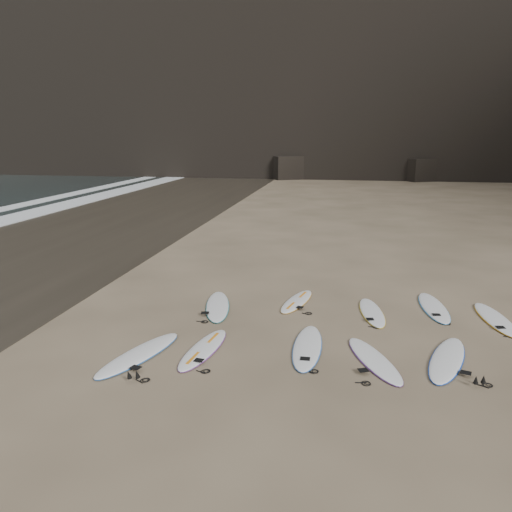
{
  "coord_description": "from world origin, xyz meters",
  "views": [
    {
      "loc": [
        0.52,
        -10.57,
        4.8
      ],
      "look_at": [
        -1.84,
        2.71,
        1.5
      ],
      "focal_mm": 35.0,
      "sensor_mm": 36.0,
      "label": 1
    }
  ],
  "objects_px": {
    "surfboard_3": "(374,359)",
    "surfboard_6": "(297,301)",
    "surfboard_7": "(372,312)",
    "surfboard_0": "(139,354)",
    "surfboard_1": "(203,349)",
    "surfboard_9": "(495,319)",
    "surfboard_2": "(307,346)",
    "surfboard_4": "(447,359)",
    "surfboard_5": "(218,306)",
    "surfboard_8": "(434,307)"
  },
  "relations": [
    {
      "from": "surfboard_3",
      "to": "surfboard_6",
      "type": "relative_size",
      "value": 1.07
    },
    {
      "from": "surfboard_6",
      "to": "surfboard_7",
      "type": "distance_m",
      "value": 2.2
    },
    {
      "from": "surfboard_0",
      "to": "surfboard_6",
      "type": "height_order",
      "value": "surfboard_0"
    },
    {
      "from": "surfboard_1",
      "to": "surfboard_6",
      "type": "xyz_separation_m",
      "value": [
        1.77,
        3.72,
        -0.0
      ]
    },
    {
      "from": "surfboard_3",
      "to": "surfboard_9",
      "type": "bearing_deg",
      "value": 21.34
    },
    {
      "from": "surfboard_2",
      "to": "surfboard_6",
      "type": "distance_m",
      "value": 3.24
    },
    {
      "from": "surfboard_4",
      "to": "surfboard_6",
      "type": "bearing_deg",
      "value": 155.8
    },
    {
      "from": "surfboard_5",
      "to": "surfboard_8",
      "type": "xyz_separation_m",
      "value": [
        6.05,
        0.96,
        -0.0
      ]
    },
    {
      "from": "surfboard_1",
      "to": "surfboard_7",
      "type": "relative_size",
      "value": 1.02
    },
    {
      "from": "surfboard_0",
      "to": "surfboard_7",
      "type": "relative_size",
      "value": 1.15
    },
    {
      "from": "surfboard_4",
      "to": "surfboard_7",
      "type": "bearing_deg",
      "value": 136.63
    },
    {
      "from": "surfboard_8",
      "to": "surfboard_9",
      "type": "relative_size",
      "value": 1.02
    },
    {
      "from": "surfboard_5",
      "to": "surfboard_9",
      "type": "height_order",
      "value": "surfboard_5"
    },
    {
      "from": "surfboard_9",
      "to": "surfboard_1",
      "type": "bearing_deg",
      "value": -161.69
    },
    {
      "from": "surfboard_0",
      "to": "surfboard_6",
      "type": "relative_size",
      "value": 1.19
    },
    {
      "from": "surfboard_6",
      "to": "surfboard_9",
      "type": "relative_size",
      "value": 0.88
    },
    {
      "from": "surfboard_1",
      "to": "surfboard_5",
      "type": "bearing_deg",
      "value": 105.43
    },
    {
      "from": "surfboard_9",
      "to": "surfboard_5",
      "type": "bearing_deg",
      "value": 176.36
    },
    {
      "from": "surfboard_3",
      "to": "surfboard_8",
      "type": "bearing_deg",
      "value": 42.15
    },
    {
      "from": "surfboard_1",
      "to": "surfboard_4",
      "type": "distance_m",
      "value": 5.39
    },
    {
      "from": "surfboard_1",
      "to": "surfboard_9",
      "type": "height_order",
      "value": "surfboard_9"
    },
    {
      "from": "surfboard_5",
      "to": "surfboard_9",
      "type": "relative_size",
      "value": 1.03
    },
    {
      "from": "surfboard_2",
      "to": "surfboard_5",
      "type": "bearing_deg",
      "value": 139.39
    },
    {
      "from": "surfboard_2",
      "to": "surfboard_5",
      "type": "xyz_separation_m",
      "value": [
        -2.74,
        2.37,
        0.0
      ]
    },
    {
      "from": "surfboard_0",
      "to": "surfboard_5",
      "type": "height_order",
      "value": "surfboard_0"
    },
    {
      "from": "surfboard_2",
      "to": "surfboard_1",
      "type": "bearing_deg",
      "value": -166.97
    },
    {
      "from": "surfboard_3",
      "to": "surfboard_8",
      "type": "distance_m",
      "value": 4.17
    },
    {
      "from": "surfboard_5",
      "to": "surfboard_8",
      "type": "relative_size",
      "value": 1.01
    },
    {
      "from": "surfboard_4",
      "to": "surfboard_5",
      "type": "height_order",
      "value": "same"
    },
    {
      "from": "surfboard_2",
      "to": "surfboard_7",
      "type": "relative_size",
      "value": 1.11
    },
    {
      "from": "surfboard_2",
      "to": "surfboard_9",
      "type": "height_order",
      "value": "surfboard_2"
    },
    {
      "from": "surfboard_1",
      "to": "surfboard_8",
      "type": "xyz_separation_m",
      "value": [
        5.64,
        3.85,
        0.0
      ]
    },
    {
      "from": "surfboard_4",
      "to": "surfboard_9",
      "type": "xyz_separation_m",
      "value": [
        1.72,
        2.77,
        -0.0
      ]
    },
    {
      "from": "surfboard_5",
      "to": "surfboard_3",
      "type": "bearing_deg",
      "value": -46.51
    },
    {
      "from": "surfboard_4",
      "to": "surfboard_5",
      "type": "xyz_separation_m",
      "value": [
        -5.78,
        2.48,
        0.0
      ]
    },
    {
      "from": "surfboard_2",
      "to": "surfboard_8",
      "type": "height_order",
      "value": "same"
    },
    {
      "from": "surfboard_2",
      "to": "surfboard_9",
      "type": "bearing_deg",
      "value": 29.36
    },
    {
      "from": "surfboard_6",
      "to": "surfboard_4",
      "type": "bearing_deg",
      "value": -29.06
    },
    {
      "from": "surfboard_6",
      "to": "surfboard_3",
      "type": "bearing_deg",
      "value": -47.17
    },
    {
      "from": "surfboard_3",
      "to": "surfboard_5",
      "type": "bearing_deg",
      "value": 124.79
    },
    {
      "from": "surfboard_2",
      "to": "surfboard_5",
      "type": "distance_m",
      "value": 3.62
    },
    {
      "from": "surfboard_1",
      "to": "surfboard_2",
      "type": "distance_m",
      "value": 2.39
    },
    {
      "from": "surfboard_2",
      "to": "surfboard_8",
      "type": "bearing_deg",
      "value": 45.34
    },
    {
      "from": "surfboard_2",
      "to": "surfboard_4",
      "type": "xyz_separation_m",
      "value": [
        3.05,
        -0.12,
        0.0
      ]
    },
    {
      "from": "surfboard_2",
      "to": "surfboard_9",
      "type": "xyz_separation_m",
      "value": [
        4.77,
        2.66,
        -0.0
      ]
    },
    {
      "from": "surfboard_6",
      "to": "surfboard_8",
      "type": "distance_m",
      "value": 3.87
    },
    {
      "from": "surfboard_4",
      "to": "surfboard_9",
      "type": "height_order",
      "value": "surfboard_4"
    },
    {
      "from": "surfboard_5",
      "to": "surfboard_6",
      "type": "distance_m",
      "value": 2.33
    },
    {
      "from": "surfboard_0",
      "to": "surfboard_8",
      "type": "bearing_deg",
      "value": 49.64
    },
    {
      "from": "surfboard_1",
      "to": "surfboard_6",
      "type": "height_order",
      "value": "surfboard_1"
    }
  ]
}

